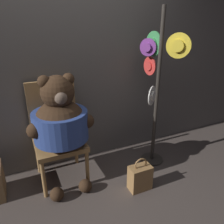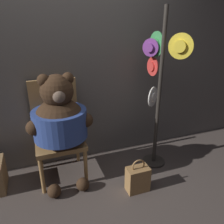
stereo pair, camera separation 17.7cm
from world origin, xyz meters
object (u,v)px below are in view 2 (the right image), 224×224
Objects in this scene: chair at (58,128)px; hat_display_rack at (159,85)px; teddy_bear at (60,121)px; handbag_on_ground at (138,179)px.

hat_display_rack is (1.12, -0.22, 0.45)m from chair.
teddy_bear is 0.67× the size of hat_display_rack.
teddy_bear is (0.02, -0.18, 0.17)m from chair.
handbag_on_ground is (0.71, -0.62, -0.42)m from chair.
chair is 0.25m from teddy_bear.
handbag_on_ground is at bearing -136.42° from hat_display_rack.
hat_display_rack reaches higher than handbag_on_ground.
handbag_on_ground is at bearing -41.01° from chair.
handbag_on_ground is (0.69, -0.43, -0.59)m from teddy_bear.
chair is 0.89× the size of teddy_bear.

